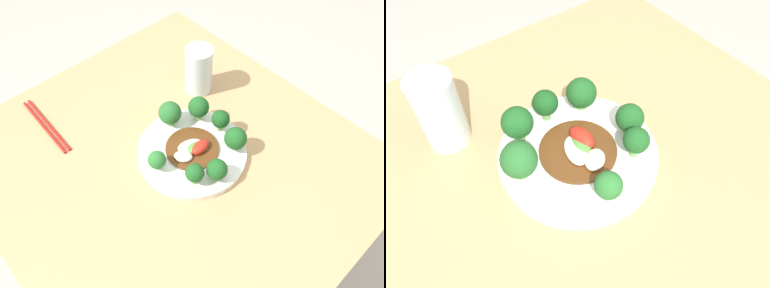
{
  "view_description": "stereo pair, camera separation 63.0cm",
  "coord_description": "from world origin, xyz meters",
  "views": [
    {
      "loc": [
        -0.4,
        0.31,
        1.48
      ],
      "look_at": [
        -0.03,
        -0.04,
        0.81
      ],
      "focal_mm": 35.0,
      "sensor_mm": 36.0,
      "label": 1
    },
    {
      "loc": [
        0.19,
        0.25,
        1.26
      ],
      "look_at": [
        -0.03,
        -0.04,
        0.81
      ],
      "focal_mm": 35.0,
      "sensor_mm": 36.0,
      "label": 2
    }
  ],
  "objects": [
    {
      "name": "broccoli_north",
      "position": [
        -0.01,
        0.05,
        0.82
      ],
      "size": [
        0.04,
        0.04,
        0.05
      ],
      "color": "#89B76B",
      "rests_on": "plate"
    },
    {
      "name": "chopsticks",
      "position": [
        0.28,
        0.17,
        0.78
      ],
      "size": [
        0.21,
        0.03,
        0.01
      ],
      "color": "red",
      "rests_on": "table"
    },
    {
      "name": "broccoli_southwest",
      "position": [
        -0.09,
        -0.12,
        0.83
      ],
      "size": [
        0.05,
        0.05,
        0.06
      ],
      "color": "#89B76B",
      "rests_on": "plate"
    },
    {
      "name": "broccoli_south",
      "position": [
        -0.03,
        -0.13,
        0.83
      ],
      "size": [
        0.04,
        0.04,
        0.06
      ],
      "color": "#70A356",
      "rests_on": "plate"
    },
    {
      "name": "broccoli_west",
      "position": [
        -0.12,
        -0.03,
        0.82
      ],
      "size": [
        0.05,
        0.05,
        0.05
      ],
      "color": "#70A356",
      "rests_on": "plate"
    },
    {
      "name": "broccoli_southeast",
      "position": [
        0.03,
        -0.12,
        0.83
      ],
      "size": [
        0.05,
        0.05,
        0.06
      ],
      "color": "#7AAD5B",
      "rests_on": "plate"
    },
    {
      "name": "table",
      "position": [
        0.0,
        0.0,
        0.39
      ],
      "size": [
        0.86,
        0.79,
        0.78
      ],
      "color": "tan",
      "rests_on": "ground_plane"
    },
    {
      "name": "stirfry_center",
      "position": [
        -0.03,
        -0.04,
        0.8
      ],
      "size": [
        0.12,
        0.12,
        0.03
      ],
      "color": "#5B3314",
      "rests_on": "plate"
    },
    {
      "name": "broccoli_east",
      "position": [
        0.07,
        -0.06,
        0.83
      ],
      "size": [
        0.05,
        0.05,
        0.07
      ],
      "color": "#7AAD5B",
      "rests_on": "plate"
    },
    {
      "name": "broccoli_northwest",
      "position": [
        -0.09,
        0.01,
        0.83
      ],
      "size": [
        0.04,
        0.04,
        0.05
      ],
      "color": "#7AAD5B",
      "rests_on": "plate"
    },
    {
      "name": "ground_plane",
      "position": [
        0.0,
        0.0,
        0.0
      ],
      "size": [
        8.0,
        8.0,
        0.0
      ],
      "primitive_type": "plane",
      "color": "#B7B2A8"
    },
    {
      "name": "drinking_glass",
      "position": [
        0.12,
        -0.2,
        0.84
      ],
      "size": [
        0.07,
        0.07,
        0.13
      ],
      "color": "silver",
      "rests_on": "table"
    },
    {
      "name": "plate",
      "position": [
        -0.03,
        -0.04,
        0.79
      ],
      "size": [
        0.25,
        0.25,
        0.02
      ],
      "color": "white",
      "rests_on": "table"
    }
  ]
}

